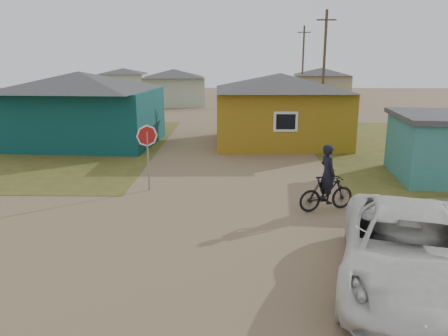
{
  "coord_description": "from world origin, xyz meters",
  "views": [
    {
      "loc": [
        -0.18,
        -10.51,
        4.74
      ],
      "look_at": [
        -0.41,
        3.0,
        1.3
      ],
      "focal_mm": 35.0,
      "sensor_mm": 36.0,
      "label": 1
    }
  ],
  "objects": [
    {
      "name": "house_yellow",
      "position": [
        2.5,
        14.0,
        2.0
      ],
      "size": [
        7.72,
        6.76,
        3.9
      ],
      "color": "olive",
      "rests_on": "ground"
    },
    {
      "name": "vehicle",
      "position": [
        3.57,
        -2.02,
        0.82
      ],
      "size": [
        4.32,
        6.45,
        1.64
      ],
      "primitive_type": "imported",
      "rotation": [
        0.0,
        0.0,
        -0.29
      ],
      "color": "silver",
      "rests_on": "ground"
    },
    {
      "name": "house_teal",
      "position": [
        -8.5,
        13.5,
        2.05
      ],
      "size": [
        8.93,
        7.08,
        4.0
      ],
      "color": "#0A3738",
      "rests_on": "ground"
    },
    {
      "name": "cyclist",
      "position": [
        2.84,
        2.7,
        0.78
      ],
      "size": [
        1.96,
        1.12,
        2.14
      ],
      "color": "black",
      "rests_on": "ground"
    },
    {
      "name": "house_pale_north",
      "position": [
        -14.0,
        46.0,
        1.75
      ],
      "size": [
        6.28,
        5.81,
        3.4
      ],
      "color": "#AAB59C",
      "rests_on": "ground"
    },
    {
      "name": "utility_pole_near",
      "position": [
        6.5,
        22.0,
        4.14
      ],
      "size": [
        1.4,
        0.2,
        8.0
      ],
      "color": "#4D3C2E",
      "rests_on": "ground"
    },
    {
      "name": "utility_pole_far",
      "position": [
        7.5,
        38.0,
        4.14
      ],
      "size": [
        1.4,
        0.2,
        8.0
      ],
      "color": "#4D3C2E",
      "rests_on": "ground"
    },
    {
      "name": "ground",
      "position": [
        0.0,
        0.0,
        0.0
      ],
      "size": [
        120.0,
        120.0,
        0.0
      ],
      "primitive_type": "plane",
      "color": "#7F6549"
    },
    {
      "name": "stop_sign",
      "position": [
        -3.18,
        4.76,
        1.79
      ],
      "size": [
        0.79,
        0.14,
        2.42
      ],
      "color": "gray",
      "rests_on": "ground"
    },
    {
      "name": "house_pale_west",
      "position": [
        -6.0,
        34.0,
        1.86
      ],
      "size": [
        7.04,
        6.15,
        3.6
      ],
      "color": "#AAB59C",
      "rests_on": "ground"
    },
    {
      "name": "house_beige_east",
      "position": [
        10.0,
        40.0,
        1.86
      ],
      "size": [
        6.95,
        6.05,
        3.6
      ],
      "color": "#9C906E",
      "rests_on": "ground"
    }
  ]
}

